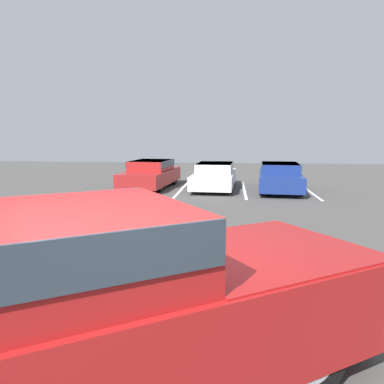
{
  "coord_description": "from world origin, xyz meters",
  "views": [
    {
      "loc": [
        1.17,
        -2.96,
        2.4
      ],
      "look_at": [
        0.2,
        6.23,
        1.0
      ],
      "focal_mm": 35.0,
      "sensor_mm": 36.0,
      "label": 1
    }
  ],
  "objects": [
    {
      "name": "parked_sedan_b",
      "position": [
        0.43,
        14.05,
        0.62
      ],
      "size": [
        1.98,
        4.75,
        1.15
      ],
      "rotation": [
        0.0,
        0.0,
        -1.62
      ],
      "color": "silver",
      "rests_on": "ground_plane"
    },
    {
      "name": "parked_sedan_a",
      "position": [
        -2.53,
        14.01,
        0.67
      ],
      "size": [
        2.17,
        4.67,
        1.26
      ],
      "rotation": [
        0.0,
        0.0,
        -1.65
      ],
      "color": "maroon",
      "rests_on": "ground_plane"
    },
    {
      "name": "stall_stripe_c",
      "position": [
        1.76,
        13.78,
        0.0
      ],
      "size": [
        0.12,
        5.48,
        0.01
      ],
      "primitive_type": "cube",
      "color": "white",
      "rests_on": "ground_plane"
    },
    {
      "name": "pickup_truck",
      "position": [
        0.05,
        0.07,
        0.9
      ],
      "size": [
        5.72,
        4.7,
        1.81
      ],
      "rotation": [
        0.0,
        0.0,
        0.58
      ],
      "color": "#A51919",
      "rests_on": "ground_plane"
    },
    {
      "name": "stall_stripe_a",
      "position": [
        -3.83,
        13.78,
        0.0
      ],
      "size": [
        0.12,
        5.48,
        0.01
      ],
      "primitive_type": "cube",
      "color": "white",
      "rests_on": "ground_plane"
    },
    {
      "name": "parked_sedan_c",
      "position": [
        3.28,
        13.57,
        0.65
      ],
      "size": [
        2.09,
        4.64,
        1.2
      ],
      "rotation": [
        0.0,
        0.0,
        -1.65
      ],
      "color": "navy",
      "rests_on": "ground_plane"
    },
    {
      "name": "stall_stripe_d",
      "position": [
        4.56,
        13.78,
        0.0
      ],
      "size": [
        0.12,
        5.48,
        0.01
      ],
      "primitive_type": "cube",
      "color": "white",
      "rests_on": "ground_plane"
    },
    {
      "name": "stall_stripe_b",
      "position": [
        -1.03,
        13.78,
        0.0
      ],
      "size": [
        0.12,
        5.48,
        0.01
      ],
      "primitive_type": "cube",
      "color": "white",
      "rests_on": "ground_plane"
    }
  ]
}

